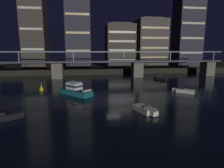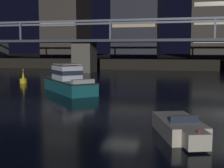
{
  "view_description": "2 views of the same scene",
  "coord_description": "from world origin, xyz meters",
  "px_view_note": "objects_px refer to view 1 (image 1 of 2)",
  "views": [
    {
      "loc": [
        -4.88,
        -31.86,
        9.24
      ],
      "look_at": [
        1.62,
        12.19,
        1.4
      ],
      "focal_mm": 29.48,
      "sensor_mm": 36.0,
      "label": 1
    },
    {
      "loc": [
        4.37,
        -20.5,
        4.21
      ],
      "look_at": [
        -2.59,
        8.05,
        0.9
      ],
      "focal_mm": 49.2,
      "sensor_mm": 36.0,
      "label": 2
    }
  ],
  "objects_px": {
    "cabin_cruiser_near_left": "(75,90)",
    "speedboat_mid_left": "(185,91)",
    "tower_central": "(120,46)",
    "tower_east_tall": "(150,43)",
    "speedboat_near_center": "(6,116)",
    "speedboat_mid_center": "(161,79)",
    "tower_west_low": "(34,20)",
    "tower_west_tall": "(78,25)",
    "speedboat_near_right": "(145,109)",
    "tower_east_low": "(187,31)",
    "channel_buoy": "(41,88)",
    "river_bridge": "(99,66)"
  },
  "relations": [
    {
      "from": "cabin_cruiser_near_left",
      "to": "speedboat_mid_left",
      "type": "relative_size",
      "value": 1.79
    },
    {
      "from": "tower_central",
      "to": "tower_east_tall",
      "type": "xyz_separation_m",
      "value": [
        15.04,
        1.01,
        1.34
      ]
    },
    {
      "from": "speedboat_near_center",
      "to": "speedboat_mid_center",
      "type": "distance_m",
      "value": 47.96
    },
    {
      "from": "cabin_cruiser_near_left",
      "to": "tower_east_tall",
      "type": "bearing_deg",
      "value": 54.38
    },
    {
      "from": "tower_west_low",
      "to": "tower_west_tall",
      "type": "bearing_deg",
      "value": -3.28
    },
    {
      "from": "tower_west_low",
      "to": "speedboat_near_center",
      "type": "bearing_deg",
      "value": -80.55
    },
    {
      "from": "speedboat_near_right",
      "to": "tower_east_tall",
      "type": "bearing_deg",
      "value": 69.72
    },
    {
      "from": "tower_east_tall",
      "to": "tower_east_low",
      "type": "height_order",
      "value": "tower_east_low"
    },
    {
      "from": "channel_buoy",
      "to": "tower_west_tall",
      "type": "bearing_deg",
      "value": 78.52
    },
    {
      "from": "tower_west_low",
      "to": "tower_west_tall",
      "type": "height_order",
      "value": "tower_west_low"
    },
    {
      "from": "speedboat_near_right",
      "to": "tower_east_low",
      "type": "bearing_deg",
      "value": 55.62
    },
    {
      "from": "speedboat_near_center",
      "to": "tower_west_tall",
      "type": "bearing_deg",
      "value": 81.93
    },
    {
      "from": "speedboat_near_center",
      "to": "speedboat_mid_left",
      "type": "relative_size",
      "value": 1.06
    },
    {
      "from": "speedboat_mid_center",
      "to": "speedboat_near_right",
      "type": "bearing_deg",
      "value": -117.19
    },
    {
      "from": "cabin_cruiser_near_left",
      "to": "tower_central",
      "type": "bearing_deg",
      "value": 67.95
    },
    {
      "from": "tower_west_low",
      "to": "tower_central",
      "type": "relative_size",
      "value": 2.06
    },
    {
      "from": "river_bridge",
      "to": "tower_central",
      "type": "height_order",
      "value": "tower_central"
    },
    {
      "from": "tower_west_low",
      "to": "speedboat_mid_center",
      "type": "height_order",
      "value": "tower_west_low"
    },
    {
      "from": "tower_west_tall",
      "to": "speedboat_mid_center",
      "type": "relative_size",
      "value": 7.96
    },
    {
      "from": "river_bridge",
      "to": "tower_central",
      "type": "relative_size",
      "value": 4.64
    },
    {
      "from": "tower_west_low",
      "to": "tower_west_tall",
      "type": "distance_m",
      "value": 18.52
    },
    {
      "from": "tower_east_low",
      "to": "tower_west_low",
      "type": "bearing_deg",
      "value": 179.58
    },
    {
      "from": "tower_east_tall",
      "to": "speedboat_mid_left",
      "type": "bearing_deg",
      "value": -100.45
    },
    {
      "from": "cabin_cruiser_near_left",
      "to": "tower_west_tall",
      "type": "bearing_deg",
      "value": 90.41
    },
    {
      "from": "tower_west_tall",
      "to": "channel_buoy",
      "type": "distance_m",
      "value": 45.16
    },
    {
      "from": "tower_west_low",
      "to": "speedboat_mid_left",
      "type": "relative_size",
      "value": 9.03
    },
    {
      "from": "tower_west_low",
      "to": "speedboat_near_center",
      "type": "distance_m",
      "value": 64.96
    },
    {
      "from": "river_bridge",
      "to": "tower_west_low",
      "type": "bearing_deg",
      "value": 142.14
    },
    {
      "from": "tower_west_low",
      "to": "channel_buoy",
      "type": "xyz_separation_m",
      "value": [
        10.41,
        -40.52,
        -22.0
      ]
    },
    {
      "from": "tower_west_low",
      "to": "tower_east_low",
      "type": "bearing_deg",
      "value": -0.42
    },
    {
      "from": "tower_east_low",
      "to": "speedboat_mid_center",
      "type": "relative_size",
      "value": 7.13
    },
    {
      "from": "river_bridge",
      "to": "tower_west_tall",
      "type": "distance_m",
      "value": 26.39
    },
    {
      "from": "tower_east_low",
      "to": "speedboat_mid_left",
      "type": "distance_m",
      "value": 57.98
    },
    {
      "from": "river_bridge",
      "to": "speedboat_mid_center",
      "type": "distance_m",
      "value": 22.3
    },
    {
      "from": "tower_west_tall",
      "to": "speedboat_near_center",
      "type": "height_order",
      "value": "tower_west_tall"
    },
    {
      "from": "tower_east_tall",
      "to": "speedboat_mid_left",
      "type": "distance_m",
      "value": 51.19
    },
    {
      "from": "speedboat_near_right",
      "to": "channel_buoy",
      "type": "xyz_separation_m",
      "value": [
        -19.61,
        19.5,
        0.06
      ]
    },
    {
      "from": "tower_west_tall",
      "to": "cabin_cruiser_near_left",
      "type": "distance_m",
      "value": 49.54
    },
    {
      "from": "tower_east_tall",
      "to": "speedboat_mid_left",
      "type": "height_order",
      "value": "tower_east_tall"
    },
    {
      "from": "tower_east_tall",
      "to": "speedboat_near_center",
      "type": "height_order",
      "value": "tower_east_tall"
    },
    {
      "from": "river_bridge",
      "to": "speedboat_mid_left",
      "type": "xyz_separation_m",
      "value": [
        17.53,
        -28.05,
        -3.85
      ]
    },
    {
      "from": "speedboat_mid_left",
      "to": "speedboat_mid_center",
      "type": "height_order",
      "value": "same"
    },
    {
      "from": "tower_east_tall",
      "to": "speedboat_near_center",
      "type": "relative_size",
      "value": 4.69
    },
    {
      "from": "speedboat_near_center",
      "to": "speedboat_near_right",
      "type": "distance_m",
      "value": 19.99
    },
    {
      "from": "river_bridge",
      "to": "tower_east_tall",
      "type": "distance_m",
      "value": 34.81
    },
    {
      "from": "river_bridge",
      "to": "cabin_cruiser_near_left",
      "type": "relative_size",
      "value": 11.35
    },
    {
      "from": "tower_west_tall",
      "to": "speedboat_near_center",
      "type": "relative_size",
      "value": 7.87
    },
    {
      "from": "tower_east_tall",
      "to": "speedboat_mid_center",
      "type": "distance_m",
      "value": 32.56
    },
    {
      "from": "tower_west_tall",
      "to": "tower_east_low",
      "type": "height_order",
      "value": "tower_west_tall"
    },
    {
      "from": "tower_west_low",
      "to": "tower_east_tall",
      "type": "relative_size",
      "value": 1.82
    }
  ]
}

